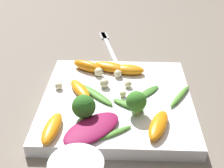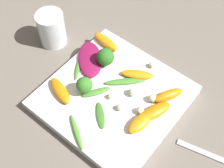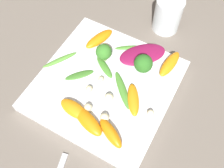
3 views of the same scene
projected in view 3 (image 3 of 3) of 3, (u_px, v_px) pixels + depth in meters
name	position (u px, v px, depth m)	size (l,w,h in m)	color
ground_plane	(106.00, 88.00, 0.57)	(2.40, 2.40, 0.00)	#6B6056
plate	(106.00, 85.00, 0.56)	(0.28, 0.28, 0.02)	white
drinking_glass	(168.00, 15.00, 0.63)	(0.07, 0.07, 0.09)	white
radicchio_leaf_0	(142.00, 55.00, 0.58)	(0.11, 0.11, 0.01)	maroon
orange_segment_0	(99.00, 39.00, 0.60)	(0.08, 0.05, 0.02)	orange
orange_segment_1	(111.00, 133.00, 0.49)	(0.05, 0.07, 0.02)	orange
orange_segment_2	(133.00, 100.00, 0.53)	(0.07, 0.06, 0.01)	orange
orange_segment_3	(170.00, 64.00, 0.57)	(0.08, 0.03, 0.02)	orange
orange_segment_4	(74.00, 109.00, 0.51)	(0.04, 0.07, 0.02)	orange
orange_segment_5	(88.00, 121.00, 0.50)	(0.05, 0.08, 0.02)	orange
broccoli_floret_0	(104.00, 52.00, 0.56)	(0.04, 0.04, 0.04)	#84AD5B
broccoli_floret_1	(143.00, 64.00, 0.55)	(0.04, 0.04, 0.04)	#84AD5B
arugula_sprig_0	(79.00, 75.00, 0.56)	(0.06, 0.05, 0.01)	#3D7528
arugula_sprig_1	(123.00, 89.00, 0.54)	(0.08, 0.08, 0.01)	#47842D
arugula_sprig_2	(60.00, 60.00, 0.58)	(0.08, 0.05, 0.01)	#518E33
arugula_sprig_3	(105.00, 67.00, 0.57)	(0.05, 0.06, 0.01)	#47842D
arugula_sprig_4	(130.00, 48.00, 0.60)	(0.04, 0.06, 0.01)	#47842D
macadamia_nut_0	(89.00, 89.00, 0.54)	(0.01, 0.01, 0.01)	beige
macadamia_nut_1	(109.00, 98.00, 0.53)	(0.02, 0.02, 0.02)	beige
macadamia_nut_2	(88.00, 107.00, 0.52)	(0.02, 0.02, 0.02)	beige
macadamia_nut_3	(151.00, 113.00, 0.51)	(0.01, 0.01, 0.01)	beige
macadamia_nut_4	(100.00, 81.00, 0.55)	(0.01, 0.01, 0.01)	beige
macadamia_nut_5	(104.00, 118.00, 0.50)	(0.02, 0.02, 0.02)	beige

